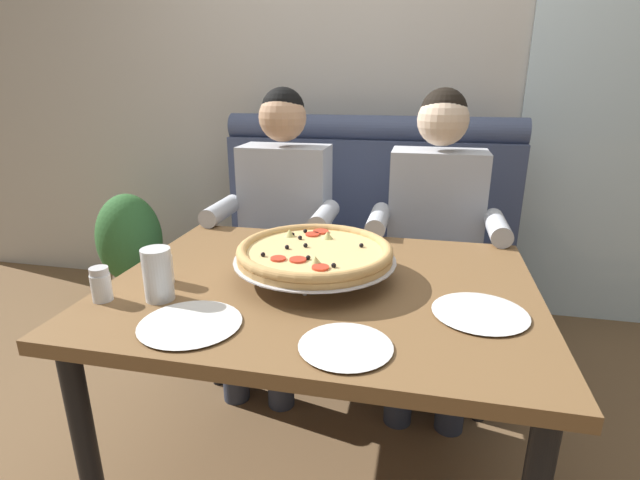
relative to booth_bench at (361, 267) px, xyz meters
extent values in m
plane|color=brown|center=(0.00, -0.95, -0.40)|extent=(16.00, 16.00, 0.00)
cube|color=beige|center=(0.00, 0.57, 1.00)|extent=(6.00, 0.12, 2.80)
cube|color=#424C6B|center=(0.00, -0.13, -0.17)|extent=(1.52, 0.60, 0.46)
cube|color=#424C6B|center=(0.00, 0.26, 0.29)|extent=(1.52, 0.18, 0.65)
cylinder|color=#424C6B|center=(0.00, 0.26, 0.66)|extent=(1.52, 0.14, 0.14)
cube|color=brown|center=(0.00, -0.95, 0.30)|extent=(1.26, 0.97, 0.04)
cylinder|color=black|center=(-0.56, -1.37, -0.06)|extent=(0.06, 0.06, 0.68)
cylinder|color=black|center=(-0.56, -0.54, -0.06)|extent=(0.06, 0.06, 0.68)
cylinder|color=black|center=(0.56, -0.54, -0.06)|extent=(0.06, 0.06, 0.68)
cube|color=#2D3342|center=(-0.34, -0.38, 0.14)|extent=(0.34, 0.40, 0.15)
cylinder|color=#2D3342|center=(-0.44, -0.63, -0.17)|extent=(0.11, 0.11, 0.46)
cylinder|color=#2D3342|center=(-0.24, -0.63, -0.17)|extent=(0.11, 0.11, 0.46)
cube|color=#B2B7C1|center=(-0.34, -0.16, 0.34)|extent=(0.40, 0.22, 0.56)
cylinder|color=#B2B7C1|center=(-0.57, -0.38, 0.36)|extent=(0.08, 0.28, 0.08)
cylinder|color=#B2B7C1|center=(-0.11, -0.38, 0.36)|extent=(0.08, 0.28, 0.08)
sphere|color=tan|center=(-0.34, -0.18, 0.75)|extent=(0.21, 0.21, 0.21)
sphere|color=black|center=(-0.34, -0.17, 0.78)|extent=(0.19, 0.19, 0.19)
cube|color=#2D3342|center=(0.34, -0.38, 0.14)|extent=(0.34, 0.40, 0.15)
cylinder|color=#2D3342|center=(0.24, -0.63, -0.17)|extent=(0.11, 0.11, 0.46)
cylinder|color=#2D3342|center=(0.44, -0.63, -0.17)|extent=(0.11, 0.11, 0.46)
cube|color=#B2B7C1|center=(0.34, -0.16, 0.34)|extent=(0.40, 0.22, 0.56)
cylinder|color=#B2B7C1|center=(0.11, -0.38, 0.36)|extent=(0.08, 0.28, 0.08)
cylinder|color=#B2B7C1|center=(0.57, -0.38, 0.36)|extent=(0.08, 0.28, 0.08)
sphere|color=beige|center=(0.34, -0.18, 0.75)|extent=(0.21, 0.21, 0.21)
sphere|color=black|center=(0.34, -0.17, 0.78)|extent=(0.19, 0.19, 0.19)
cylinder|color=silver|center=(-0.03, -1.05, 0.35)|extent=(0.01, 0.01, 0.06)
cylinder|color=silver|center=(-0.14, -0.85, 0.35)|extent=(0.01, 0.01, 0.06)
cylinder|color=silver|center=(0.08, -0.85, 0.35)|extent=(0.01, 0.01, 0.06)
torus|color=silver|center=(-0.03, -0.92, 0.38)|extent=(0.27, 0.27, 0.01)
cylinder|color=silver|center=(-0.03, -0.92, 0.38)|extent=(0.50, 0.50, 0.00)
cylinder|color=tan|center=(-0.03, -0.92, 0.40)|extent=(0.47, 0.47, 0.02)
torus|color=tan|center=(-0.03, -0.92, 0.41)|extent=(0.48, 0.48, 0.03)
cylinder|color=#E5C17A|center=(-0.03, -0.92, 0.41)|extent=(0.41, 0.41, 0.01)
cylinder|color=red|center=(0.02, -1.06, 0.42)|extent=(0.05, 0.05, 0.01)
cylinder|color=red|center=(-0.07, -0.78, 0.42)|extent=(0.05, 0.05, 0.01)
cylinder|color=red|center=(-0.05, -0.74, 0.42)|extent=(0.05, 0.05, 0.01)
cylinder|color=red|center=(-0.11, -1.02, 0.42)|extent=(0.04, 0.04, 0.01)
cylinder|color=red|center=(-0.05, -1.02, 0.42)|extent=(0.05, 0.05, 0.01)
sphere|color=black|center=(-0.01, -0.81, 0.42)|extent=(0.01, 0.01, 0.01)
sphere|color=black|center=(-0.10, -0.76, 0.42)|extent=(0.01, 0.01, 0.01)
sphere|color=black|center=(-0.16, -1.01, 0.42)|extent=(0.01, 0.01, 0.01)
sphere|color=black|center=(-0.13, -0.80, 0.42)|extent=(0.01, 0.01, 0.01)
sphere|color=black|center=(-0.10, -0.83, 0.42)|extent=(0.01, 0.01, 0.01)
sphere|color=black|center=(-0.03, -1.00, 0.42)|extent=(0.01, 0.01, 0.01)
sphere|color=black|center=(0.11, -0.86, 0.42)|extent=(0.01, 0.01, 0.01)
sphere|color=black|center=(-0.11, -0.93, 0.42)|extent=(0.01, 0.01, 0.01)
sphere|color=black|center=(-0.06, -0.90, 0.42)|extent=(0.01, 0.01, 0.01)
sphere|color=black|center=(0.05, -1.05, 0.42)|extent=(0.01, 0.01, 0.01)
cone|color=#CCC675|center=(0.00, -1.03, 0.43)|extent=(0.04, 0.04, 0.02)
cone|color=#CCC675|center=(-0.01, -0.80, 0.43)|extent=(0.04, 0.04, 0.02)
cone|color=#CCC675|center=(-0.14, -0.81, 0.43)|extent=(0.04, 0.04, 0.02)
cylinder|color=white|center=(-0.46, -1.05, 0.37)|extent=(0.05, 0.05, 0.09)
cylinder|color=#4C6633|center=(-0.46, -1.05, 0.35)|extent=(0.05, 0.05, 0.06)
cylinder|color=silver|center=(-0.46, -1.05, 0.42)|extent=(0.05, 0.05, 0.02)
cylinder|color=white|center=(-0.57, -1.20, 0.36)|extent=(0.05, 0.05, 0.08)
cylinder|color=#A82D19|center=(-0.57, -1.20, 0.35)|extent=(0.05, 0.05, 0.05)
cylinder|color=silver|center=(-0.57, -1.20, 0.41)|extent=(0.05, 0.05, 0.02)
cylinder|color=white|center=(-0.26, -1.28, 0.33)|extent=(0.18, 0.18, 0.01)
cone|color=white|center=(-0.26, -1.28, 0.34)|extent=(0.26, 0.26, 0.01)
cylinder|color=white|center=(0.13, -1.30, 0.33)|extent=(0.15, 0.15, 0.01)
cone|color=white|center=(0.13, -1.30, 0.34)|extent=(0.22, 0.22, 0.01)
cylinder|color=white|center=(0.45, -1.07, 0.33)|extent=(0.17, 0.17, 0.01)
cone|color=white|center=(0.45, -1.07, 0.34)|extent=(0.25, 0.25, 0.01)
cylinder|color=silver|center=(-0.42, -1.16, 0.40)|extent=(0.08, 0.08, 0.15)
cylinder|color=#4C2814|center=(-0.42, -1.16, 0.36)|extent=(0.07, 0.07, 0.06)
cylinder|color=black|center=(1.32, 1.07, -0.18)|extent=(0.02, 0.02, 0.44)
cylinder|color=black|center=(1.57, 1.04, -0.18)|extent=(0.02, 0.02, 0.44)
cylinder|color=black|center=(1.35, 1.33, -0.18)|extent=(0.02, 0.02, 0.44)
cylinder|color=black|center=(1.60, 1.30, -0.18)|extent=(0.02, 0.02, 0.44)
cylinder|color=black|center=(1.46, 1.19, 0.05)|extent=(0.40, 0.40, 0.02)
cube|color=black|center=(1.48, 1.35, 0.25)|extent=(0.32, 0.06, 0.42)
cylinder|color=brown|center=(-1.34, 0.04, -0.29)|extent=(0.24, 0.24, 0.22)
ellipsoid|color=#336B33|center=(-1.34, 0.04, 0.04)|extent=(0.36, 0.36, 0.52)
camera|label=1|loc=(0.28, -2.25, 0.91)|focal=26.79mm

